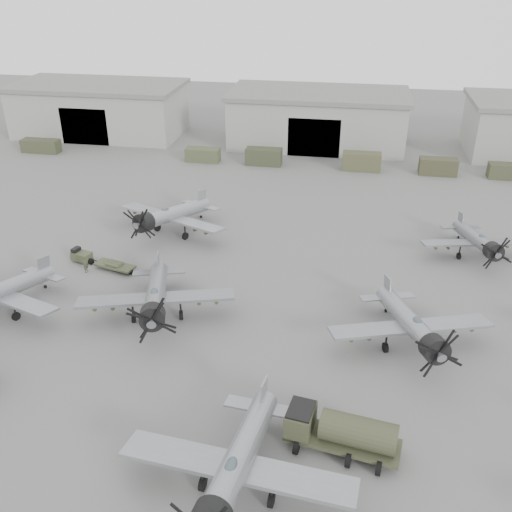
{
  "coord_description": "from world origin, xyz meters",
  "views": [
    {
      "loc": [
        5.91,
        -31.87,
        28.42
      ],
      "look_at": [
        -2.37,
        16.04,
        2.5
      ],
      "focal_mm": 40.0,
      "sensor_mm": 36.0,
      "label": 1
    }
  ],
  "objects_px": {
    "aircraft_near_1": "(235,468)",
    "aircraft_mid_2": "(413,326)",
    "aircraft_far_0": "(169,216)",
    "aircraft_mid_1": "(155,297)",
    "ground_crew": "(86,264)",
    "fuel_tanker": "(342,430)",
    "aircraft_far_1": "(479,241)",
    "tug_trailer": "(94,260)"
  },
  "relations": [
    {
      "from": "aircraft_far_1",
      "to": "fuel_tanker",
      "type": "xyz_separation_m",
      "value": [
        -12.91,
        -28.55,
        -0.48
      ]
    },
    {
      "from": "aircraft_far_0",
      "to": "aircraft_far_1",
      "type": "height_order",
      "value": "aircraft_far_0"
    },
    {
      "from": "aircraft_near_1",
      "to": "aircraft_far_0",
      "type": "distance_m",
      "value": 36.44
    },
    {
      "from": "aircraft_near_1",
      "to": "aircraft_mid_1",
      "type": "distance_m",
      "value": 19.76
    },
    {
      "from": "aircraft_far_0",
      "to": "aircraft_mid_2",
      "type": "bearing_deg",
      "value": -11.46
    },
    {
      "from": "aircraft_mid_2",
      "to": "ground_crew",
      "type": "distance_m",
      "value": 32.17
    },
    {
      "from": "aircraft_mid_2",
      "to": "aircraft_far_0",
      "type": "xyz_separation_m",
      "value": [
        -25.42,
        17.15,
        0.07
      ]
    },
    {
      "from": "aircraft_near_1",
      "to": "aircraft_mid_1",
      "type": "xyz_separation_m",
      "value": [
        -10.41,
        16.8,
        -0.08
      ]
    },
    {
      "from": "aircraft_near_1",
      "to": "tug_trailer",
      "type": "distance_m",
      "value": 32.52
    },
    {
      "from": "aircraft_far_0",
      "to": "ground_crew",
      "type": "distance_m",
      "value": 11.25
    },
    {
      "from": "aircraft_near_1",
      "to": "fuel_tanker",
      "type": "relative_size",
      "value": 1.85
    },
    {
      "from": "aircraft_mid_1",
      "to": "tug_trailer",
      "type": "distance_m",
      "value": 13.15
    },
    {
      "from": "aircraft_mid_1",
      "to": "tug_trailer",
      "type": "height_order",
      "value": "aircraft_mid_1"
    },
    {
      "from": "aircraft_far_0",
      "to": "fuel_tanker",
      "type": "bearing_deg",
      "value": -32.01
    },
    {
      "from": "aircraft_mid_2",
      "to": "tug_trailer",
      "type": "xyz_separation_m",
      "value": [
        -31.06,
        9.19,
        -1.84
      ]
    },
    {
      "from": "fuel_tanker",
      "to": "aircraft_mid_1",
      "type": "bearing_deg",
      "value": 152.94
    },
    {
      "from": "aircraft_near_1",
      "to": "aircraft_far_0",
      "type": "height_order",
      "value": "aircraft_near_1"
    },
    {
      "from": "aircraft_mid_2",
      "to": "aircraft_far_0",
      "type": "height_order",
      "value": "aircraft_far_0"
    },
    {
      "from": "aircraft_mid_2",
      "to": "ground_crew",
      "type": "relative_size",
      "value": 7.3
    },
    {
      "from": "aircraft_mid_2",
      "to": "tug_trailer",
      "type": "distance_m",
      "value": 32.44
    },
    {
      "from": "aircraft_near_1",
      "to": "aircraft_far_1",
      "type": "xyz_separation_m",
      "value": [
        18.8,
        33.44,
        -0.45
      ]
    },
    {
      "from": "aircraft_near_1",
      "to": "aircraft_far_0",
      "type": "xyz_separation_m",
      "value": [
        -14.45,
        33.45,
        -0.09
      ]
    },
    {
      "from": "fuel_tanker",
      "to": "aircraft_near_1",
      "type": "bearing_deg",
      "value": -131.19
    },
    {
      "from": "aircraft_near_1",
      "to": "fuel_tanker",
      "type": "bearing_deg",
      "value": 45.57
    },
    {
      "from": "aircraft_far_0",
      "to": "tug_trailer",
      "type": "distance_m",
      "value": 9.93
    },
    {
      "from": "aircraft_near_1",
      "to": "aircraft_mid_2",
      "type": "distance_m",
      "value": 19.65
    },
    {
      "from": "aircraft_far_1",
      "to": "aircraft_far_0",
      "type": "bearing_deg",
      "value": 167.6
    },
    {
      "from": "ground_crew",
      "to": "aircraft_mid_1",
      "type": "bearing_deg",
      "value": -129.77
    },
    {
      "from": "aircraft_near_1",
      "to": "tug_trailer",
      "type": "relative_size",
      "value": 1.9
    },
    {
      "from": "aircraft_far_1",
      "to": "ground_crew",
      "type": "height_order",
      "value": "aircraft_far_1"
    },
    {
      "from": "aircraft_mid_1",
      "to": "fuel_tanker",
      "type": "height_order",
      "value": "aircraft_mid_1"
    },
    {
      "from": "aircraft_far_1",
      "to": "tug_trailer",
      "type": "distance_m",
      "value": 39.72
    },
    {
      "from": "aircraft_far_0",
      "to": "tug_trailer",
      "type": "height_order",
      "value": "aircraft_far_0"
    },
    {
      "from": "aircraft_mid_1",
      "to": "fuel_tanker",
      "type": "relative_size",
      "value": 1.79
    },
    {
      "from": "tug_trailer",
      "to": "aircraft_far_0",
      "type": "bearing_deg",
      "value": 69.85
    },
    {
      "from": "aircraft_mid_1",
      "to": "aircraft_far_0",
      "type": "distance_m",
      "value": 17.13
    },
    {
      "from": "aircraft_mid_1",
      "to": "ground_crew",
      "type": "xyz_separation_m",
      "value": [
        -9.83,
        7.14,
        -1.57
      ]
    },
    {
      "from": "aircraft_near_1",
      "to": "aircraft_mid_2",
      "type": "height_order",
      "value": "aircraft_near_1"
    },
    {
      "from": "aircraft_mid_1",
      "to": "ground_crew",
      "type": "relative_size",
      "value": 7.56
    },
    {
      "from": "aircraft_mid_2",
      "to": "aircraft_far_1",
      "type": "xyz_separation_m",
      "value": [
        7.83,
        17.13,
        -0.29
      ]
    },
    {
      "from": "aircraft_near_1",
      "to": "ground_crew",
      "type": "distance_m",
      "value": 31.39
    },
    {
      "from": "aircraft_mid_2",
      "to": "aircraft_far_1",
      "type": "relative_size",
      "value": 1.13
    }
  ]
}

